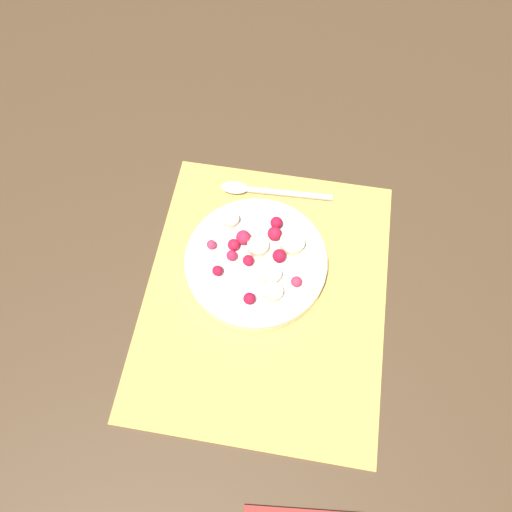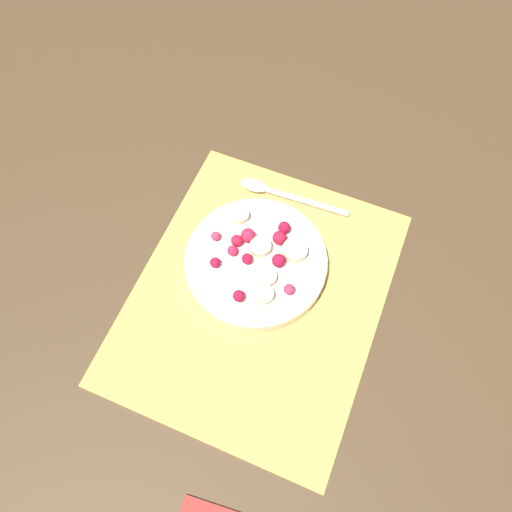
{
  "view_description": "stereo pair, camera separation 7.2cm",
  "coord_description": "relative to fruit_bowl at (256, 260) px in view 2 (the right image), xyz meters",
  "views": [
    {
      "loc": [
        -0.27,
        -0.03,
        0.69
      ],
      "look_at": [
        0.04,
        0.02,
        0.04
      ],
      "focal_mm": 35.0,
      "sensor_mm": 36.0,
      "label": 1
    },
    {
      "loc": [
        -0.25,
        -0.1,
        0.69
      ],
      "look_at": [
        0.04,
        0.02,
        0.04
      ],
      "focal_mm": 35.0,
      "sensor_mm": 36.0,
      "label": 2
    }
  ],
  "objects": [
    {
      "name": "ground_plane",
      "position": [
        -0.04,
        -0.02,
        -0.02
      ],
      "size": [
        3.0,
        3.0,
        0.0
      ],
      "primitive_type": "plane",
      "color": "#4C3823"
    },
    {
      "name": "placemat",
      "position": [
        -0.04,
        -0.02,
        -0.02
      ],
      "size": [
        0.43,
        0.35,
        0.01
      ],
      "color": "#E0B251",
      "rests_on": "ground_plane"
    },
    {
      "name": "fruit_bowl",
      "position": [
        0.0,
        0.0,
        0.0
      ],
      "size": [
        0.21,
        0.21,
        0.05
      ],
      "color": "silver",
      "rests_on": "placemat"
    },
    {
      "name": "spoon",
      "position": [
        0.13,
        0.02,
        -0.01
      ],
      "size": [
        0.03,
        0.18,
        0.01
      ],
      "rotation": [
        0.0,
        0.0,
        7.9
      ],
      "color": "silver",
      "rests_on": "placemat"
    }
  ]
}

